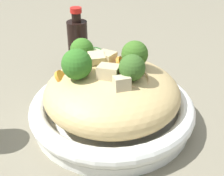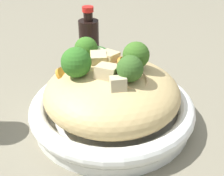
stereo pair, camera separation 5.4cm
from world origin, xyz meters
TOP-DOWN VIEW (x-y plane):
  - ground_plane at (0.00, 0.00)m, footprint 3.00×3.00m
  - serving_bowl at (0.00, 0.00)m, footprint 0.31×0.31m
  - noodle_heap at (0.00, -0.00)m, footprint 0.25×0.25m
  - broccoli_florets at (-0.01, 0.01)m, footprint 0.17×0.18m
  - carrot_coins at (0.01, 0.01)m, footprint 0.17×0.11m
  - zucchini_slices at (0.01, 0.06)m, footprint 0.06×0.08m
  - chicken_chunks at (-0.01, 0.01)m, footprint 0.08×0.13m
  - soy_sauce_bottle at (0.07, 0.24)m, footprint 0.05×0.05m

SIDE VIEW (x-z plane):
  - ground_plane at x=0.00m, z-range 0.00..0.00m
  - serving_bowl at x=0.00m, z-range 0.00..0.05m
  - noodle_heap at x=0.00m, z-range 0.01..0.12m
  - soy_sauce_bottle at x=0.07m, z-range -0.01..0.14m
  - carrot_coins at x=0.01m, z-range 0.09..0.12m
  - zucchini_slices at x=0.01m, z-range 0.09..0.12m
  - chicken_chunks at x=-0.01m, z-range 0.10..0.13m
  - broccoli_florets at x=-0.01m, z-range 0.09..0.16m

